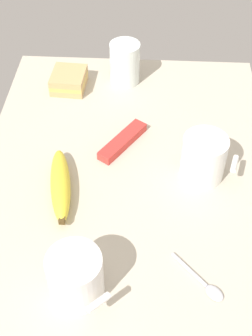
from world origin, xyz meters
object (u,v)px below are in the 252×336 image
Objects in this scene: spoon at (205,284)px; snack_bar at (123,141)px; coffee_mug_milky at (76,276)px; coffee_mug_black at (204,158)px; sandwich_main at (69,80)px; banana at (60,184)px; glass_of_milk at (125,65)px.

snack_bar is at bearing -154.62° from spoon.
coffee_mug_milky is at bearing -83.89° from spoon.
spoon is (26.53, -0.83, -4.80)cm from coffee_mug_black.
coffee_mug_milky is at bearing -38.40° from coffee_mug_black.
sandwich_main is (-58.15, -9.72, -2.82)cm from coffee_mug_milky.
coffee_mug_milky reaches higher than snack_bar.
banana is at bearing -164.20° from coffee_mug_milky.
coffee_mug_black reaches higher than snack_bar.
coffee_mug_milky is at bearing 9.49° from sandwich_main.
coffee_mug_milky is 62.12cm from glass_of_milk.
banana is (-22.59, -6.39, -2.98)cm from coffee_mug_milky.
glass_of_milk is at bearing 175.75° from coffee_mug_milky.
coffee_mug_black is at bearing 97.86° from snack_bar.
spoon is 38.67cm from snack_bar.
sandwich_main is at bearing -110.24° from snack_bar.
coffee_mug_black is 1.22× the size of sandwich_main.
glass_of_milk is (-61.95, 4.60, -0.07)cm from coffee_mug_milky.
sandwich_main is at bearing -150.32° from spoon.
glass_of_milk is (-3.80, 14.32, 2.74)cm from sandwich_main.
banana is 2.02× the size of spoon.
coffee_mug_milky is 22.68cm from spoon.
banana is at bearing -125.40° from spoon.
glass_of_milk is 24.99cm from snack_bar.
coffee_mug_black is 1.20× the size of spoon.
snack_bar is (24.66, 0.90, -3.94)cm from glass_of_milk.
sandwich_main is 0.99× the size of spoon.
coffee_mug_black is 30.13cm from banana.
coffee_mug_milky is at bearing 15.80° from banana.
spoon is (55.79, 31.79, -1.82)cm from sandwich_main.
glass_of_milk reaches higher than sandwich_main.
glass_of_milk is at bearing 104.87° from sandwich_main.
snack_bar is at bearing 36.13° from sandwich_main.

